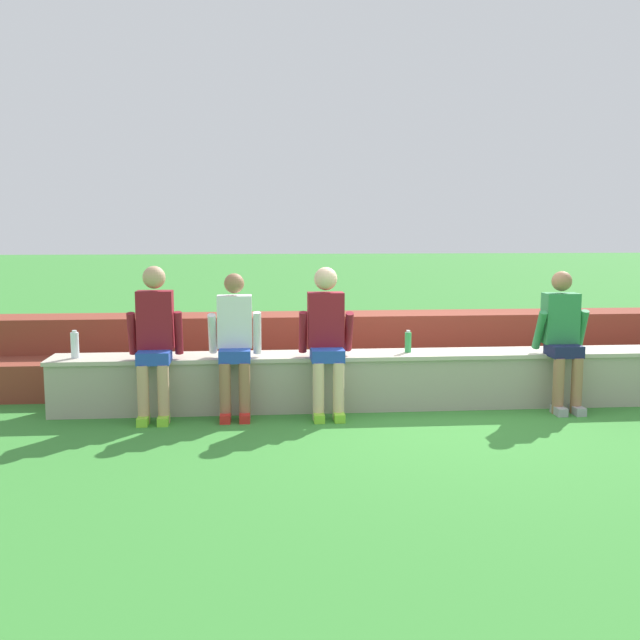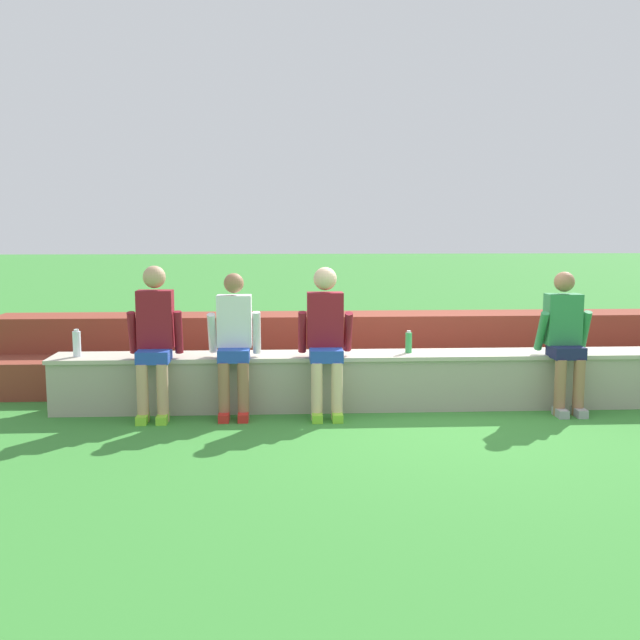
# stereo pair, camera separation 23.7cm
# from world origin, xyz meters

# --- Properties ---
(ground_plane) EXTENTS (80.00, 80.00, 0.00)m
(ground_plane) POSITION_xyz_m (0.00, 0.00, 0.00)
(ground_plane) COLOR #388433
(stone_seating_wall) EXTENTS (7.58, 0.52, 0.56)m
(stone_seating_wall) POSITION_xyz_m (0.00, 0.24, 0.30)
(stone_seating_wall) COLOR #A8A08E
(stone_seating_wall) RESTS_ON ground
(brick_bleachers) EXTENTS (9.64, 1.25, 0.80)m
(brick_bleachers) POSITION_xyz_m (0.00, 1.39, 0.34)
(brick_bleachers) COLOR brown
(brick_bleachers) RESTS_ON ground
(person_far_left) EXTENTS (0.52, 0.53, 1.47)m
(person_far_left) POSITION_xyz_m (-2.72, -0.01, 0.80)
(person_far_left) COLOR tan
(person_far_left) RESTS_ON ground
(person_left_of_center) EXTENTS (0.52, 0.52, 1.39)m
(person_left_of_center) POSITION_xyz_m (-1.96, 0.01, 0.75)
(person_left_of_center) COLOR #996B4C
(person_left_of_center) RESTS_ON ground
(person_center) EXTENTS (0.53, 0.56, 1.45)m
(person_center) POSITION_xyz_m (-1.07, -0.02, 0.79)
(person_center) COLOR beige
(person_center) RESTS_ON ground
(person_right_of_center) EXTENTS (0.52, 0.50, 1.40)m
(person_right_of_center) POSITION_xyz_m (1.32, -0.03, 0.76)
(person_right_of_center) COLOR #996B4C
(person_right_of_center) RESTS_ON ground
(water_bottle_mid_right) EXTENTS (0.08, 0.08, 0.27)m
(water_bottle_mid_right) POSITION_xyz_m (-3.52, 0.21, 0.69)
(water_bottle_mid_right) COLOR silver
(water_bottle_mid_right) RESTS_ON stone_seating_wall
(water_bottle_mid_left) EXTENTS (0.07, 0.07, 0.23)m
(water_bottle_mid_left) POSITION_xyz_m (-0.20, 0.25, 0.67)
(water_bottle_mid_left) COLOR green
(water_bottle_mid_left) RESTS_ON stone_seating_wall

